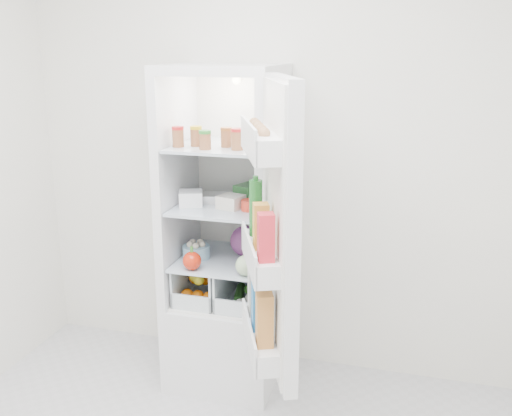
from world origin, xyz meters
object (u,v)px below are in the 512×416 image
(refrigerator, at_px, (229,267))
(fridge_door, at_px, (274,236))
(red_cabbage, at_px, (246,241))
(mushroom_bowl, at_px, (196,252))

(refrigerator, relative_size, fridge_door, 1.38)
(red_cabbage, height_order, mushroom_bowl, red_cabbage)
(refrigerator, relative_size, red_cabbage, 10.40)
(red_cabbage, xyz_separation_m, mushroom_bowl, (-0.25, -0.11, -0.05))
(mushroom_bowl, distance_m, fridge_door, 0.83)
(refrigerator, bearing_deg, red_cabbage, 4.09)
(refrigerator, bearing_deg, mushroom_bowl, -145.56)
(red_cabbage, distance_m, mushroom_bowl, 0.28)
(mushroom_bowl, xyz_separation_m, fridge_door, (0.57, -0.51, 0.31))
(fridge_door, bearing_deg, red_cabbage, 4.18)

